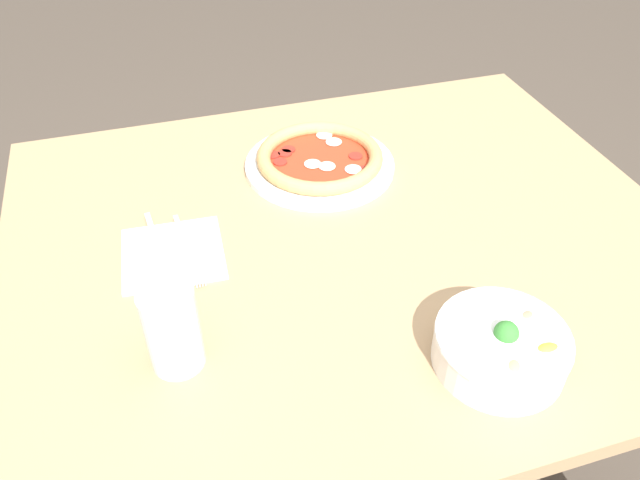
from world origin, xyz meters
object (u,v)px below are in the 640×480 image
at_px(fork, 187,248).
at_px(glass, 172,329).
at_px(pizza, 320,160).
at_px(knife, 159,251).
at_px(bowl, 502,346).

distance_m(fork, glass, 0.23).
bearing_deg(fork, glass, -15.73).
bearing_deg(pizza, knife, 26.92).
distance_m(fork, knife, 0.04).
height_order(bowl, fork, bowl).
bearing_deg(pizza, fork, 31.73).
distance_m(pizza, bowl, 0.52).
xyz_separation_m(knife, glass, (-0.00, 0.23, 0.06)).
distance_m(bowl, knife, 0.54).
bearing_deg(glass, knife, -89.09).
xyz_separation_m(bowl, glass, (0.40, -0.12, 0.03)).
bearing_deg(knife, pizza, 111.62).
xyz_separation_m(bowl, knife, (0.41, -0.35, -0.03)).
bearing_deg(pizza, glass, 51.14).
bearing_deg(fork, bowl, 41.20).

